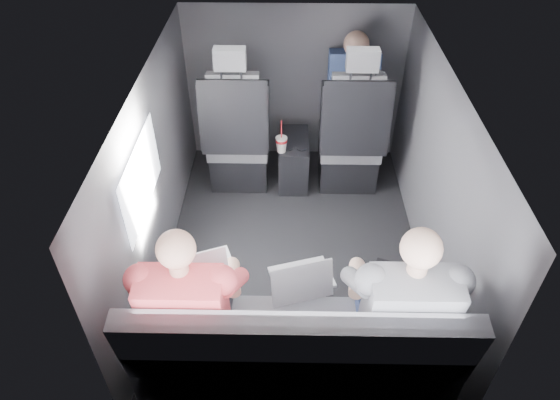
{
  "coord_description": "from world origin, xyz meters",
  "views": [
    {
      "loc": [
        -0.05,
        -2.54,
        2.62
      ],
      "look_at": [
        -0.1,
        -0.05,
        0.54
      ],
      "focal_mm": 32.0,
      "sensor_mm": 36.0,
      "label": 1
    }
  ],
  "objects_px": {
    "rear_bench": "(295,357)",
    "laptop_white": "(202,269)",
    "laptop_black": "(405,283)",
    "front_seat_right": "(350,143)",
    "passenger_rear_right": "(398,306)",
    "passenger_rear_left": "(193,304)",
    "front_seat_left": "(238,142)",
    "center_console": "(294,160)",
    "soda_cup": "(281,144)",
    "passenger_front_right": "(352,89)",
    "laptop_silver": "(302,279)"
  },
  "relations": [
    {
      "from": "rear_bench",
      "to": "laptop_white",
      "type": "xyz_separation_m",
      "value": [
        -0.5,
        0.32,
        0.32
      ]
    },
    {
      "from": "front_seat_left",
      "to": "passenger_rear_left",
      "type": "height_order",
      "value": "front_seat_left"
    },
    {
      "from": "center_console",
      "to": "passenger_rear_left",
      "type": "distance_m",
      "value": 1.96
    },
    {
      "from": "front_seat_left",
      "to": "front_seat_right",
      "type": "distance_m",
      "value": 0.9
    },
    {
      "from": "front_seat_left",
      "to": "laptop_black",
      "type": "height_order",
      "value": "front_seat_left"
    },
    {
      "from": "front_seat_right",
      "to": "center_console",
      "type": "relative_size",
      "value": 2.64
    },
    {
      "from": "laptop_white",
      "to": "passenger_front_right",
      "type": "xyz_separation_m",
      "value": [
        0.96,
        1.84,
        0.12
      ]
    },
    {
      "from": "front_seat_left",
      "to": "laptop_black",
      "type": "xyz_separation_m",
      "value": [
        1.02,
        -1.66,
        0.23
      ]
    },
    {
      "from": "front_seat_left",
      "to": "laptop_silver",
      "type": "height_order",
      "value": "front_seat_left"
    },
    {
      "from": "front_seat_right",
      "to": "passenger_rear_left",
      "type": "relative_size",
      "value": 1.05
    },
    {
      "from": "passenger_rear_left",
      "to": "front_seat_left",
      "type": "bearing_deg",
      "value": 87.86
    },
    {
      "from": "center_console",
      "to": "passenger_rear_right",
      "type": "relative_size",
      "value": 0.39
    },
    {
      "from": "laptop_white",
      "to": "laptop_silver",
      "type": "distance_m",
      "value": 0.54
    },
    {
      "from": "laptop_white",
      "to": "passenger_rear_left",
      "type": "bearing_deg",
      "value": -94.15
    },
    {
      "from": "rear_bench",
      "to": "passenger_rear_left",
      "type": "height_order",
      "value": "passenger_rear_left"
    },
    {
      "from": "laptop_silver",
      "to": "soda_cup",
      "type": "bearing_deg",
      "value": 94.95
    },
    {
      "from": "front_seat_right",
      "to": "rear_bench",
      "type": "distance_m",
      "value": 1.96
    },
    {
      "from": "soda_cup",
      "to": "laptop_silver",
      "type": "height_order",
      "value": "laptop_silver"
    },
    {
      "from": "soda_cup",
      "to": "passenger_rear_right",
      "type": "relative_size",
      "value": 0.22
    },
    {
      "from": "front_seat_right",
      "to": "laptop_white",
      "type": "xyz_separation_m",
      "value": [
        -0.95,
        -1.59,
        0.23
      ]
    },
    {
      "from": "rear_bench",
      "to": "laptop_white",
      "type": "distance_m",
      "value": 0.68
    },
    {
      "from": "center_console",
      "to": "passenger_front_right",
      "type": "height_order",
      "value": "passenger_front_right"
    },
    {
      "from": "rear_bench",
      "to": "laptop_black",
      "type": "xyz_separation_m",
      "value": [
        0.57,
        0.24,
        0.32
      ]
    },
    {
      "from": "laptop_silver",
      "to": "passenger_front_right",
      "type": "xyz_separation_m",
      "value": [
        0.43,
        1.9,
        0.12
      ]
    },
    {
      "from": "rear_bench",
      "to": "laptop_black",
      "type": "bearing_deg",
      "value": 22.95
    },
    {
      "from": "laptop_white",
      "to": "passenger_front_right",
      "type": "height_order",
      "value": "passenger_front_right"
    },
    {
      "from": "passenger_rear_right",
      "to": "laptop_silver",
      "type": "bearing_deg",
      "value": 160.96
    },
    {
      "from": "center_console",
      "to": "laptop_black",
      "type": "xyz_separation_m",
      "value": [
        0.57,
        -1.7,
        0.43
      ]
    },
    {
      "from": "passenger_rear_left",
      "to": "laptop_white",
      "type": "bearing_deg",
      "value": 85.85
    },
    {
      "from": "passenger_rear_left",
      "to": "passenger_front_right",
      "type": "height_order",
      "value": "passenger_front_right"
    },
    {
      "from": "center_console",
      "to": "laptop_white",
      "type": "xyz_separation_m",
      "value": [
        -0.5,
        -1.63,
        0.43
      ]
    },
    {
      "from": "rear_bench",
      "to": "center_console",
      "type": "bearing_deg",
      "value": 90.0
    },
    {
      "from": "passenger_front_right",
      "to": "passenger_rear_right",
      "type": "bearing_deg",
      "value": -88.59
    },
    {
      "from": "front_seat_right",
      "to": "laptop_white",
      "type": "distance_m",
      "value": 1.86
    },
    {
      "from": "front_seat_left",
      "to": "passenger_rear_left",
      "type": "relative_size",
      "value": 1.05
    },
    {
      "from": "center_console",
      "to": "passenger_rear_left",
      "type": "height_order",
      "value": "passenger_rear_left"
    },
    {
      "from": "front_seat_right",
      "to": "passenger_rear_right",
      "type": "distance_m",
      "value": 1.82
    },
    {
      "from": "laptop_white",
      "to": "front_seat_left",
      "type": "bearing_deg",
      "value": 88.14
    },
    {
      "from": "center_console",
      "to": "passenger_front_right",
      "type": "bearing_deg",
      "value": 25.46
    },
    {
      "from": "front_seat_right",
      "to": "passenger_rear_left",
      "type": "distance_m",
      "value": 2.06
    },
    {
      "from": "front_seat_right",
      "to": "laptop_black",
      "type": "height_order",
      "value": "front_seat_right"
    },
    {
      "from": "soda_cup",
      "to": "passenger_rear_left",
      "type": "xyz_separation_m",
      "value": [
        -0.42,
        -1.68,
        0.15
      ]
    },
    {
      "from": "laptop_black",
      "to": "center_console",
      "type": "bearing_deg",
      "value": 108.49
    },
    {
      "from": "rear_bench",
      "to": "laptop_black",
      "type": "relative_size",
      "value": 4.09
    },
    {
      "from": "laptop_black",
      "to": "passenger_rear_left",
      "type": "distance_m",
      "value": 1.1
    },
    {
      "from": "passenger_rear_right",
      "to": "soda_cup",
      "type": "bearing_deg",
      "value": 109.9
    },
    {
      "from": "center_console",
      "to": "passenger_rear_right",
      "type": "bearing_deg",
      "value": -74.59
    },
    {
      "from": "passenger_front_right",
      "to": "soda_cup",
      "type": "bearing_deg",
      "value": -145.57
    },
    {
      "from": "passenger_rear_right",
      "to": "front_seat_left",
      "type": "bearing_deg",
      "value": 117.96
    },
    {
      "from": "front_seat_left",
      "to": "passenger_rear_right",
      "type": "bearing_deg",
      "value": -62.04
    }
  ]
}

